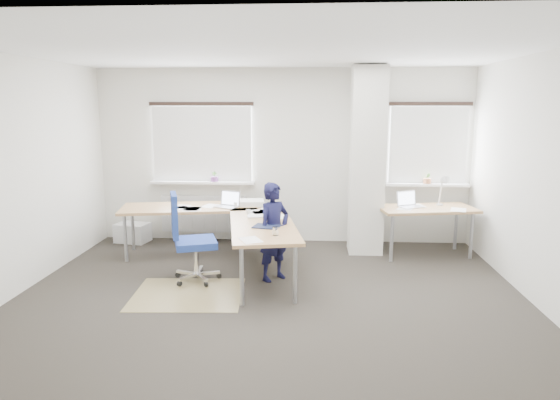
# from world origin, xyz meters

# --- Properties ---
(ground) EXTENTS (6.00, 6.00, 0.00)m
(ground) POSITION_xyz_m (0.00, 0.00, 0.00)
(ground) COLOR black
(ground) RESTS_ON ground
(room_shell) EXTENTS (6.04, 5.04, 2.82)m
(room_shell) POSITION_xyz_m (0.18, 0.45, 1.75)
(room_shell) COLOR silver
(room_shell) RESTS_ON ground
(floor_mat) EXTENTS (1.35, 1.16, 0.01)m
(floor_mat) POSITION_xyz_m (-0.98, 0.00, 0.00)
(floor_mat) COLOR olive
(floor_mat) RESTS_ON ground
(white_crate) EXTENTS (0.57, 0.45, 0.31)m
(white_crate) POSITION_xyz_m (-2.46, 2.25, 0.15)
(white_crate) COLOR white
(white_crate) RESTS_ON ground
(desk_main) EXTENTS (2.82, 2.63, 0.96)m
(desk_main) POSITION_xyz_m (-0.70, 1.17, 0.69)
(desk_main) COLOR olive
(desk_main) RESTS_ON ground
(desk_side) EXTENTS (1.50, 0.93, 1.22)m
(desk_side) POSITION_xyz_m (2.18, 1.80, 0.69)
(desk_side) COLOR olive
(desk_side) RESTS_ON ground
(task_chair) EXTENTS (0.65, 0.63, 1.15)m
(task_chair) POSITION_xyz_m (-1.03, 0.47, 0.32)
(task_chair) COLOR navy
(task_chair) RESTS_ON ground
(person) EXTENTS (0.54, 0.54, 1.27)m
(person) POSITION_xyz_m (0.00, 0.60, 0.63)
(person) COLOR black
(person) RESTS_ON ground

